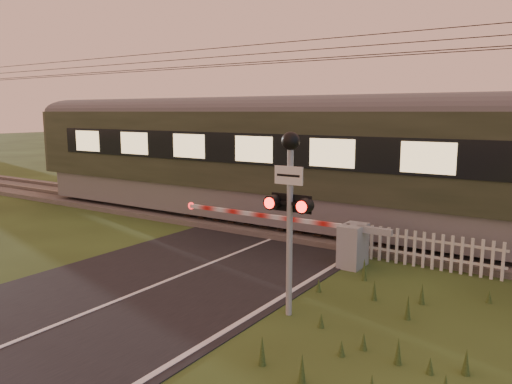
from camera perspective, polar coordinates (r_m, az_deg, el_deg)
The scene contains 7 objects.
ground at distance 11.75m, azimuth -11.06°, elevation -10.37°, with size 160.00×160.00×0.00m, color #2B3915.
road at distance 11.58m, azimuth -11.82°, elevation -10.63°, with size 6.00×140.00×0.03m.
track_bed at distance 16.78m, azimuth 4.70°, elevation -4.05°, with size 140.00×3.40×0.39m.
overhead_wires at distance 16.44m, azimuth 4.97°, elevation 15.53°, with size 120.00×0.62×0.62m.
boom_gate at distance 13.01m, azimuth 9.87°, elevation -5.60°, with size 6.46×0.84×1.12m.
crossing_signal at distance 9.32m, azimuth 3.90°, elevation 0.11°, with size 0.90×0.36×3.54m.
picket_fence at distance 13.29m, azimuth 18.61°, elevation -6.27°, with size 3.85×0.08×0.93m.
Camera 1 is at (7.85, -7.83, 3.90)m, focal length 35.00 mm.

